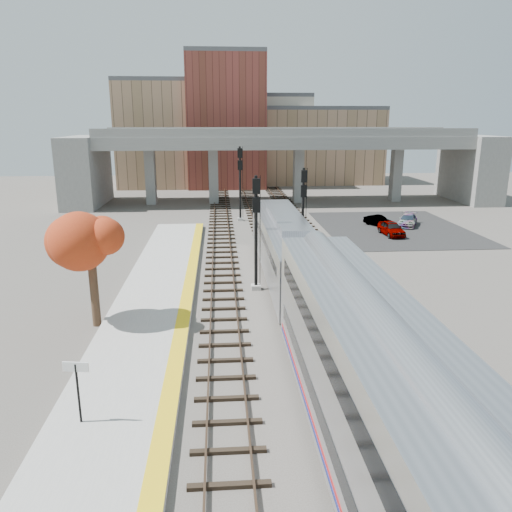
{
  "coord_description": "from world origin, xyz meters",
  "views": [
    {
      "loc": [
        -3.33,
        -19.67,
        10.45
      ],
      "look_at": [
        -1.18,
        9.34,
        2.5
      ],
      "focal_mm": 35.0,
      "sensor_mm": 36.0,
      "label": 1
    }
  ],
  "objects_px": {
    "locomotive": "(285,246)",
    "signal_mast_mid": "(303,215)",
    "coach": "(412,462)",
    "signal_mast_near": "(256,234)",
    "car_a": "(391,228)",
    "tree": "(89,231)",
    "car_b": "(378,221)",
    "car_c": "(408,220)",
    "signal_mast_far": "(240,183)"
  },
  "relations": [
    {
      "from": "locomotive",
      "to": "signal_mast_mid",
      "type": "bearing_deg",
      "value": 67.63
    },
    {
      "from": "coach",
      "to": "signal_mast_mid",
      "type": "relative_size",
      "value": 3.56
    },
    {
      "from": "signal_mast_near",
      "to": "car_a",
      "type": "relative_size",
      "value": 1.86
    },
    {
      "from": "tree",
      "to": "car_a",
      "type": "height_order",
      "value": "tree"
    },
    {
      "from": "car_b",
      "to": "locomotive",
      "type": "bearing_deg",
      "value": -155.29
    },
    {
      "from": "signal_mast_mid",
      "to": "car_c",
      "type": "distance_m",
      "value": 17.35
    },
    {
      "from": "car_b",
      "to": "tree",
      "type": "bearing_deg",
      "value": -163.47
    },
    {
      "from": "signal_mast_far",
      "to": "tree",
      "type": "distance_m",
      "value": 29.05
    },
    {
      "from": "locomotive",
      "to": "car_c",
      "type": "bearing_deg",
      "value": 47.92
    },
    {
      "from": "signal_mast_far",
      "to": "car_a",
      "type": "distance_m",
      "value": 16.35
    },
    {
      "from": "locomotive",
      "to": "car_a",
      "type": "height_order",
      "value": "locomotive"
    },
    {
      "from": "coach",
      "to": "signal_mast_mid",
      "type": "height_order",
      "value": "signal_mast_mid"
    },
    {
      "from": "signal_mast_near",
      "to": "car_a",
      "type": "bearing_deg",
      "value": 46.31
    },
    {
      "from": "car_c",
      "to": "locomotive",
      "type": "bearing_deg",
      "value": -105.43
    },
    {
      "from": "signal_mast_mid",
      "to": "car_a",
      "type": "distance_m",
      "value": 12.42
    },
    {
      "from": "locomotive",
      "to": "coach",
      "type": "bearing_deg",
      "value": -90.0
    },
    {
      "from": "signal_mast_near",
      "to": "tree",
      "type": "bearing_deg",
      "value": -150.07
    },
    {
      "from": "locomotive",
      "to": "signal_mast_mid",
      "type": "distance_m",
      "value": 5.39
    },
    {
      "from": "car_b",
      "to": "car_c",
      "type": "distance_m",
      "value": 2.97
    },
    {
      "from": "tree",
      "to": "locomotive",
      "type": "bearing_deg",
      "value": 33.57
    },
    {
      "from": "signal_mast_near",
      "to": "signal_mast_far",
      "type": "xyz_separation_m",
      "value": [
        0.0,
        22.62,
        0.39
      ]
    },
    {
      "from": "locomotive",
      "to": "car_c",
      "type": "relative_size",
      "value": 4.71
    },
    {
      "from": "car_a",
      "to": "tree",
      "type": "bearing_deg",
      "value": -142.41
    },
    {
      "from": "car_b",
      "to": "signal_mast_near",
      "type": "bearing_deg",
      "value": -156.41
    },
    {
      "from": "locomotive",
      "to": "signal_mast_far",
      "type": "xyz_separation_m",
      "value": [
        -2.1,
        20.45,
        1.73
      ]
    },
    {
      "from": "coach",
      "to": "tree",
      "type": "xyz_separation_m",
      "value": [
        -10.88,
        15.39,
        2.31
      ]
    },
    {
      "from": "signal_mast_near",
      "to": "locomotive",
      "type": "bearing_deg",
      "value": 45.85
    },
    {
      "from": "signal_mast_mid",
      "to": "car_c",
      "type": "xyz_separation_m",
      "value": [
        12.73,
        11.45,
        -2.85
      ]
    },
    {
      "from": "signal_mast_mid",
      "to": "car_c",
      "type": "height_order",
      "value": "signal_mast_mid"
    },
    {
      "from": "signal_mast_near",
      "to": "signal_mast_mid",
      "type": "distance_m",
      "value": 8.13
    },
    {
      "from": "locomotive",
      "to": "car_b",
      "type": "distance_m",
      "value": 20.33
    },
    {
      "from": "tree",
      "to": "signal_mast_near",
      "type": "bearing_deg",
      "value": 29.93
    },
    {
      "from": "tree",
      "to": "car_a",
      "type": "relative_size",
      "value": 1.77
    },
    {
      "from": "signal_mast_far",
      "to": "car_b",
      "type": "height_order",
      "value": "signal_mast_far"
    },
    {
      "from": "signal_mast_mid",
      "to": "signal_mast_far",
      "type": "relative_size",
      "value": 0.9
    },
    {
      "from": "coach",
      "to": "signal_mast_near",
      "type": "bearing_deg",
      "value": 95.87
    },
    {
      "from": "locomotive",
      "to": "coach",
      "type": "xyz_separation_m",
      "value": [
        -0.0,
        -22.61,
        0.52
      ]
    },
    {
      "from": "signal_mast_mid",
      "to": "car_a",
      "type": "height_order",
      "value": "signal_mast_mid"
    },
    {
      "from": "signal_mast_near",
      "to": "car_a",
      "type": "xyz_separation_m",
      "value": [
        13.73,
        14.37,
        -2.92
      ]
    },
    {
      "from": "locomotive",
      "to": "signal_mast_near",
      "type": "bearing_deg",
      "value": -134.15
    },
    {
      "from": "locomotive",
      "to": "car_a",
      "type": "bearing_deg",
      "value": 46.39
    },
    {
      "from": "car_a",
      "to": "locomotive",
      "type": "bearing_deg",
      "value": -136.81
    },
    {
      "from": "signal_mast_mid",
      "to": "car_b",
      "type": "relative_size",
      "value": 2.19
    },
    {
      "from": "locomotive",
      "to": "tree",
      "type": "height_order",
      "value": "tree"
    },
    {
      "from": "coach",
      "to": "car_b",
      "type": "relative_size",
      "value": 7.79
    },
    {
      "from": "car_a",
      "to": "car_b",
      "type": "height_order",
      "value": "car_a"
    },
    {
      "from": "coach",
      "to": "car_c",
      "type": "bearing_deg",
      "value": 69.27
    },
    {
      "from": "coach",
      "to": "signal_mast_near",
      "type": "distance_m",
      "value": 20.57
    },
    {
      "from": "signal_mast_near",
      "to": "signal_mast_far",
      "type": "bearing_deg",
      "value": 90.0
    },
    {
      "from": "locomotive",
      "to": "car_a",
      "type": "xyz_separation_m",
      "value": [
        11.63,
        12.2,
        -1.58
      ]
    }
  ]
}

